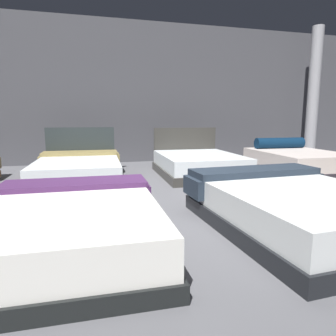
{
  "coord_description": "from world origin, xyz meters",
  "views": [
    {
      "loc": [
        -0.92,
        -3.79,
        1.12
      ],
      "look_at": [
        0.19,
        0.52,
        0.39
      ],
      "focal_mm": 32.33,
      "sensor_mm": 36.0,
      "label": 1
    }
  ],
  "objects_px": {
    "bed_1": "(72,226)",
    "bed_6": "(198,164)",
    "bed_2": "(295,207)",
    "bed_5": "(79,169)",
    "bed_7": "(297,160)",
    "support_pillar": "(313,95)"
  },
  "relations": [
    {
      "from": "bed_2",
      "to": "bed_7",
      "type": "height_order",
      "value": "bed_7"
    },
    {
      "from": "bed_1",
      "to": "bed_5",
      "type": "xyz_separation_m",
      "value": [
        -0.05,
        3.04,
        -0.0
      ]
    },
    {
      "from": "bed_1",
      "to": "bed_5",
      "type": "distance_m",
      "value": 3.04
    },
    {
      "from": "bed_1",
      "to": "bed_5",
      "type": "bearing_deg",
      "value": 91.79
    },
    {
      "from": "bed_1",
      "to": "bed_6",
      "type": "xyz_separation_m",
      "value": [
        2.25,
        3.04,
        0.0
      ]
    },
    {
      "from": "bed_5",
      "to": "support_pillar",
      "type": "bearing_deg",
      "value": 15.42
    },
    {
      "from": "bed_6",
      "to": "bed_7",
      "type": "relative_size",
      "value": 0.93
    },
    {
      "from": "bed_6",
      "to": "bed_2",
      "type": "bearing_deg",
      "value": -89.41
    },
    {
      "from": "bed_2",
      "to": "bed_5",
      "type": "bearing_deg",
      "value": 123.44
    },
    {
      "from": "bed_7",
      "to": "bed_1",
      "type": "bearing_deg",
      "value": -144.73
    },
    {
      "from": "bed_1",
      "to": "bed_6",
      "type": "distance_m",
      "value": 3.78
    },
    {
      "from": "bed_7",
      "to": "support_pillar",
      "type": "distance_m",
      "value": 2.68
    },
    {
      "from": "bed_2",
      "to": "support_pillar",
      "type": "xyz_separation_m",
      "value": [
        3.87,
        4.53,
        1.53
      ]
    },
    {
      "from": "support_pillar",
      "to": "bed_2",
      "type": "bearing_deg",
      "value": -130.48
    },
    {
      "from": "bed_2",
      "to": "bed_6",
      "type": "height_order",
      "value": "bed_6"
    },
    {
      "from": "bed_6",
      "to": "bed_1",
      "type": "bearing_deg",
      "value": -124.92
    },
    {
      "from": "bed_2",
      "to": "bed_6",
      "type": "distance_m",
      "value": 3.05
    },
    {
      "from": "bed_1",
      "to": "bed_6",
      "type": "height_order",
      "value": "bed_6"
    },
    {
      "from": "bed_1",
      "to": "bed_7",
      "type": "bearing_deg",
      "value": 34.48
    },
    {
      "from": "bed_1",
      "to": "bed_2",
      "type": "height_order",
      "value": "bed_2"
    },
    {
      "from": "bed_2",
      "to": "bed_5",
      "type": "relative_size",
      "value": 1.01
    },
    {
      "from": "bed_6",
      "to": "support_pillar",
      "type": "height_order",
      "value": "support_pillar"
    }
  ]
}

